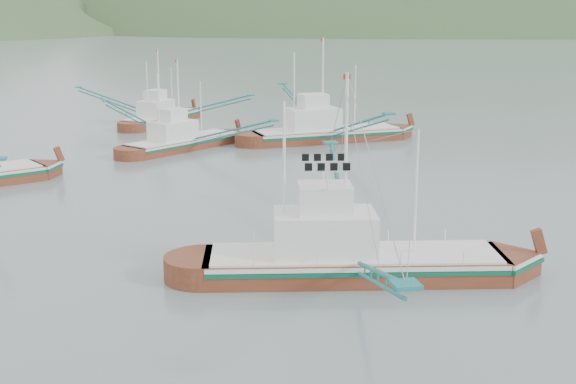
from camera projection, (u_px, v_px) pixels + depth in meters
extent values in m
plane|color=slate|center=(314.00, 282.00, 39.66)|extent=(1200.00, 1200.00, 0.00)
cube|color=#5F2814|center=(354.00, 273.00, 40.32)|extent=(15.51, 6.56, 2.01)
cube|color=silver|center=(354.00, 257.00, 40.13)|extent=(15.23, 6.59, 0.22)
cube|color=#0B5037|center=(354.00, 262.00, 40.18)|extent=(15.23, 6.61, 0.22)
cube|color=silver|center=(354.00, 253.00, 40.08)|extent=(14.74, 6.24, 0.12)
cube|color=silver|center=(325.00, 233.00, 39.78)|extent=(5.50, 4.03, 2.21)
cube|color=silver|center=(325.00, 198.00, 39.37)|extent=(2.95, 2.63, 1.40)
cylinder|color=white|center=(346.00, 166.00, 39.04)|extent=(0.16, 0.16, 9.03)
cylinder|color=white|center=(284.00, 180.00, 39.08)|extent=(0.14, 0.14, 7.67)
cylinder|color=white|center=(416.00, 192.00, 39.48)|extent=(0.12, 0.12, 6.32)
cube|color=#5F2814|center=(183.00, 147.00, 75.91)|extent=(11.75, 10.37, 1.66)
cube|color=silver|center=(183.00, 140.00, 75.75)|extent=(11.59, 10.27, 0.18)
cube|color=#0B5037|center=(183.00, 142.00, 75.79)|extent=(11.60, 10.28, 0.18)
cube|color=silver|center=(183.00, 138.00, 75.71)|extent=(11.16, 9.85, 0.10)
cube|color=silver|center=(173.00, 131.00, 74.57)|extent=(4.88, 4.66, 1.82)
cube|color=silver|center=(172.00, 115.00, 74.23)|extent=(2.82, 2.77, 1.16)
cylinder|color=white|center=(178.00, 100.00, 74.55)|extent=(0.13, 0.13, 7.45)
cylinder|color=white|center=(159.00, 108.00, 72.80)|extent=(0.12, 0.12, 6.33)
cylinder|color=white|center=(201.00, 108.00, 77.00)|extent=(0.10, 0.10, 5.22)
cube|color=#5F2814|center=(327.00, 139.00, 80.12)|extent=(15.38, 5.85, 2.00)
cube|color=silver|center=(327.00, 131.00, 79.92)|extent=(15.09, 5.90, 0.22)
cube|color=#0B5037|center=(327.00, 133.00, 79.98)|extent=(15.09, 5.92, 0.22)
cube|color=silver|center=(327.00, 129.00, 79.88)|extent=(14.61, 5.56, 0.12)
cube|color=silver|center=(313.00, 119.00, 79.15)|extent=(5.36, 3.80, 2.20)
cube|color=silver|center=(313.00, 101.00, 78.74)|extent=(2.86, 2.51, 1.40)
cylinder|color=white|center=(323.00, 84.00, 78.69)|extent=(0.16, 0.16, 9.00)
cylinder|color=white|center=(294.00, 92.00, 77.88)|extent=(0.14, 0.14, 7.65)
cylinder|color=white|center=(355.00, 97.00, 80.13)|extent=(0.12, 0.12, 6.30)
cube|color=#5F2814|center=(162.00, 122.00, 92.09)|extent=(9.66, 12.16, 1.66)
cube|color=silver|center=(162.00, 116.00, 91.93)|extent=(9.58, 11.99, 0.18)
cube|color=#0B5037|center=(162.00, 118.00, 91.98)|extent=(9.59, 12.00, 0.18)
cube|color=silver|center=(162.00, 114.00, 91.89)|extent=(9.18, 11.55, 0.10)
cube|color=silver|center=(156.00, 108.00, 90.57)|extent=(4.50, 4.91, 1.82)
cube|color=silver|center=(155.00, 95.00, 90.23)|extent=(2.71, 2.80, 1.16)
cylinder|color=white|center=(159.00, 83.00, 90.67)|extent=(0.13, 0.13, 7.45)
cylinder|color=white|center=(147.00, 90.00, 88.55)|extent=(0.12, 0.12, 6.33)
cylinder|color=white|center=(172.00, 90.00, 93.55)|extent=(0.10, 0.10, 5.22)
ellipsoid|color=#35522A|center=(521.00, 26.00, 498.03)|extent=(684.00, 432.00, 306.00)
ellipsoid|color=slate|center=(167.00, 23.00, 578.65)|extent=(960.00, 400.00, 240.00)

